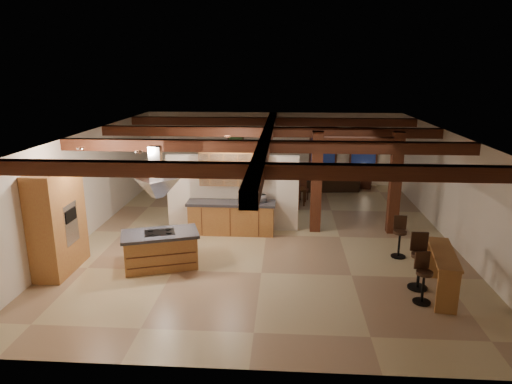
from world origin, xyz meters
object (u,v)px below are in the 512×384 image
kitchen_island (161,249)px  bar_counter (442,266)px  dining_table (281,196)px  sofa (330,182)px

kitchen_island → bar_counter: bearing=-8.8°
kitchen_island → bar_counter: size_ratio=1.07×
bar_counter → kitchen_island: bearing=171.2°
kitchen_island → dining_table: bearing=63.1°
kitchen_island → dining_table: 6.09m
dining_table → bar_counter: bar_counter is taller
dining_table → sofa: size_ratio=0.78×
dining_table → sofa: sofa is taller
kitchen_island → bar_counter: bar_counter is taller
kitchen_island → bar_counter: (6.18, -0.96, 0.19)m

